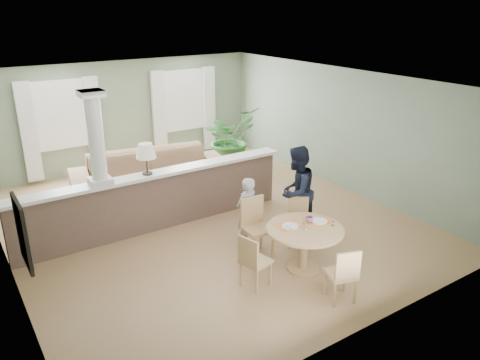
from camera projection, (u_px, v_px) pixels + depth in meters
ground at (205, 220)px, 9.19m from camera, size 8.00×8.00×0.00m
room_shell at (186, 124)px, 9.02m from camera, size 7.02×8.02×2.71m
pony_wall at (152, 194)px, 8.58m from camera, size 5.32×0.38×2.70m
sofa at (152, 175)px, 10.14m from camera, size 3.55×1.88×0.98m
houseplant at (230, 138)px, 11.88m from camera, size 1.70×1.57×1.56m
dining_table at (305, 236)px, 7.29m from camera, size 1.21×1.21×0.82m
chair_far_boy at (256, 224)px, 7.79m from camera, size 0.48×0.48×0.99m
chair_far_man at (298, 219)px, 8.16m from camera, size 0.53×0.53×0.84m
chair_near at (344, 273)px, 6.50m from camera, size 0.49×0.49×0.85m
chair_side at (253, 260)px, 6.84m from camera, size 0.47×0.47×0.86m
child_person at (247, 213)px, 8.00m from camera, size 0.52×0.40×1.26m
man_person at (296, 192)px, 8.34m from camera, size 0.99×0.89×1.68m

